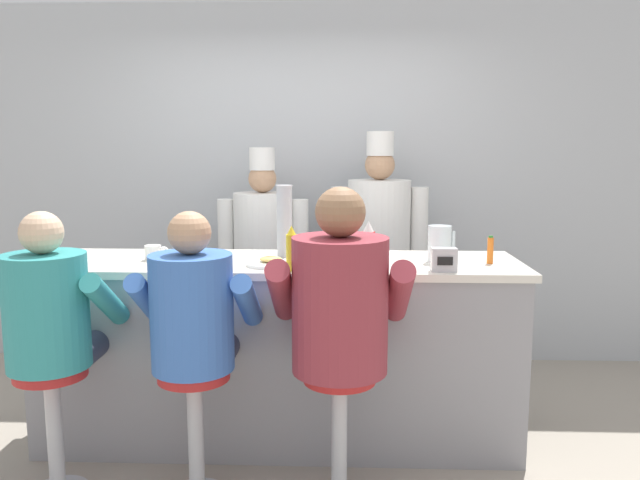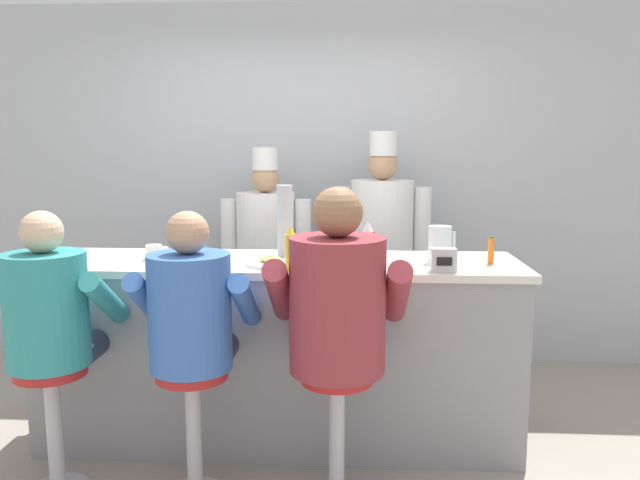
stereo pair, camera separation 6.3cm
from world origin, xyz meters
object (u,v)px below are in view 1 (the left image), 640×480
Objects in this scene: water_pitcher_clear at (440,244)px; diner_seated_maroon at (340,311)px; cook_in_whites_far at (379,244)px; diner_seated_teal at (51,320)px; diner_seated_blue at (194,321)px; ketchup_bottle_red at (368,246)px; cereal_bowl at (75,256)px; mustard_bottle_yellow at (292,249)px; coffee_mug_white at (154,253)px; hot_sauce_bottle_orange at (490,250)px; cook_in_whites_near at (263,253)px; napkin_dispenser_chrome at (444,260)px; coffee_mug_blue at (191,250)px; cup_stack_steel at (284,222)px; breakfast_plate at (271,263)px.

diner_seated_maroon is at bearing -131.68° from water_pitcher_clear.
water_pitcher_clear is at bearing -74.90° from cook_in_whites_far.
diner_seated_blue is (0.67, 0.00, 0.00)m from diner_seated_teal.
ketchup_bottle_red is 1.63m from cereal_bowl.
mustard_bottle_yellow is at bearing -161.01° from water_pitcher_clear.
ketchup_bottle_red is 1.19m from coffee_mug_white.
cook_in_whites_far is (-0.54, 1.05, -0.14)m from hot_sauce_bottle_orange.
cook_in_whites_near reaches higher than diner_seated_maroon.
diner_seated_blue is at bearing -36.40° from cereal_bowl.
cook_in_whites_near reaches higher than napkin_dispenser_chrome.
coffee_mug_blue is 0.08× the size of cook_in_whites_near.
coffee_mug_white is at bearing 171.74° from ketchup_bottle_red.
cup_stack_steel is at bearing 115.44° from diner_seated_maroon.
coffee_mug_white is at bearing 168.29° from breakfast_plate.
mustard_bottle_yellow is at bearing -46.63° from breakfast_plate.
cook_in_whites_far is (0.63, 1.15, -0.08)m from breakfast_plate.
diner_seated_blue reaches higher than ketchup_bottle_red.
hot_sauce_bottle_orange is at bearing 11.48° from ketchup_bottle_red.
water_pitcher_clear is 0.12× the size of cook_in_whites_near.
cereal_bowl is 2.01m from napkin_dispenser_chrome.
ketchup_bottle_red is at bearing -95.87° from cook_in_whites_far.
cook_in_whites_far is (-0.27, 1.01, -0.16)m from water_pitcher_clear.
cup_stack_steel reaches higher than coffee_mug_blue.
cook_in_whites_near is at bearing 103.85° from mustard_bottle_yellow.
ketchup_bottle_red is 1.81× the size of coffee_mug_blue.
coffee_mug_blue reaches higher than breakfast_plate.
breakfast_plate is (-0.90, -0.14, -0.08)m from water_pitcher_clear.
diner_seated_teal is (-1.48, -0.43, -0.29)m from ketchup_bottle_red.
cook_in_whites_far reaches higher than hot_sauce_bottle_orange.
mustard_bottle_yellow is at bearing 126.64° from diner_seated_maroon.
cook_in_whites_far is at bearing 61.14° from breakfast_plate.
cook_in_whites_near is at bearing 130.89° from napkin_dispenser_chrome.
coffee_mug_white is at bearing 149.93° from diner_seated_maroon.
diner_seated_teal is (-1.86, -0.34, -0.23)m from napkin_dispenser_chrome.
breakfast_plate is 1.14m from cook_in_whites_near.
water_pitcher_clear is 1.46× the size of coffee_mug_white.
cook_in_whites_far reaches higher than breakfast_plate.
cup_stack_steel reaches higher than hot_sauce_bottle_orange.
cup_stack_steel reaches higher than water_pitcher_clear.
diner_seated_maroon reaches higher than ketchup_bottle_red.
cook_in_whites_far reaches higher than coffee_mug_blue.
diner_seated_teal reaches higher than water_pitcher_clear.
napkin_dispenser_chrome is 0.09× the size of diner_seated_maroon.
napkin_dispenser_chrome is (0.83, -0.32, -0.15)m from cup_stack_steel.
breakfast_plate is 0.19× the size of diner_seated_blue.
cook_in_whites_far is (0.12, 1.18, -0.18)m from ketchup_bottle_red.
water_pitcher_clear is at bearing 86.31° from napkin_dispenser_chrome.
diner_seated_maroon is (0.25, -0.33, -0.23)m from mustard_bottle_yellow.
breakfast_plate is (-0.12, 0.13, -0.09)m from mustard_bottle_yellow.
mustard_bottle_yellow is 1.18m from diner_seated_teal.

